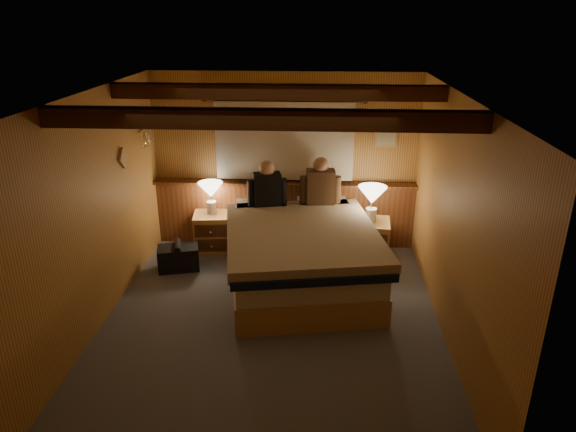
# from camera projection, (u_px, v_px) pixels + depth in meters

# --- Properties ---
(floor) EXTENTS (4.20, 4.20, 0.00)m
(floor) POSITION_uv_depth(u_px,v_px,m) (271.00, 322.00, 5.52)
(floor) COLOR #4F555E
(floor) RESTS_ON ground
(ceiling) EXTENTS (4.20, 4.20, 0.00)m
(ceiling) POSITION_uv_depth(u_px,v_px,m) (268.00, 96.00, 4.63)
(ceiling) COLOR #B68444
(ceiling) RESTS_ON wall_back
(wall_back) EXTENTS (3.60, 0.00, 3.60)m
(wall_back) POSITION_uv_depth(u_px,v_px,m) (285.00, 162.00, 7.03)
(wall_back) COLOR gold
(wall_back) RESTS_ON floor
(wall_left) EXTENTS (0.00, 4.20, 4.20)m
(wall_left) POSITION_uv_depth(u_px,v_px,m) (93.00, 215.00, 5.19)
(wall_left) COLOR gold
(wall_left) RESTS_ON floor
(wall_right) EXTENTS (0.00, 4.20, 4.20)m
(wall_right) POSITION_uv_depth(u_px,v_px,m) (455.00, 223.00, 4.97)
(wall_right) COLOR gold
(wall_right) RESTS_ON floor
(wall_front) EXTENTS (3.60, 0.00, 3.60)m
(wall_front) POSITION_uv_depth(u_px,v_px,m) (237.00, 348.00, 3.13)
(wall_front) COLOR gold
(wall_front) RESTS_ON floor
(wainscot) EXTENTS (3.60, 0.23, 0.94)m
(wainscot) POSITION_uv_depth(u_px,v_px,m) (285.00, 212.00, 7.23)
(wainscot) COLOR brown
(wainscot) RESTS_ON wall_back
(curtain_window) EXTENTS (2.18, 0.09, 1.11)m
(curtain_window) POSITION_uv_depth(u_px,v_px,m) (284.00, 140.00, 6.84)
(curtain_window) COLOR #492612
(curtain_window) RESTS_ON wall_back
(ceiling_beams) EXTENTS (3.60, 1.65, 0.16)m
(ceiling_beams) POSITION_uv_depth(u_px,v_px,m) (270.00, 103.00, 4.81)
(ceiling_beams) COLOR #492612
(ceiling_beams) RESTS_ON ceiling
(coat_rail) EXTENTS (0.05, 0.55, 0.24)m
(coat_rail) POSITION_uv_depth(u_px,v_px,m) (146.00, 135.00, 6.47)
(coat_rail) COLOR white
(coat_rail) RESTS_ON wall_left
(framed_print) EXTENTS (0.30, 0.04, 0.25)m
(framed_print) POSITION_uv_depth(u_px,v_px,m) (386.00, 138.00, 6.80)
(framed_print) COLOR tan
(framed_print) RESTS_ON wall_back
(bed) EXTENTS (2.04, 2.48, 0.76)m
(bed) POSITION_uv_depth(u_px,v_px,m) (301.00, 254.00, 6.17)
(bed) COLOR tan
(bed) RESTS_ON floor
(nightstand_left) EXTENTS (0.53, 0.49, 0.53)m
(nightstand_left) POSITION_uv_depth(u_px,v_px,m) (212.00, 232.00, 7.11)
(nightstand_left) COLOR tan
(nightstand_left) RESTS_ON floor
(nightstand_right) EXTENTS (0.57, 0.52, 0.59)m
(nightstand_right) POSITION_uv_depth(u_px,v_px,m) (368.00, 242.00, 6.75)
(nightstand_right) COLOR tan
(nightstand_right) RESTS_ON floor
(lamp_left) EXTENTS (0.34, 0.34, 0.44)m
(lamp_left) POSITION_uv_depth(u_px,v_px,m) (211.00, 192.00, 6.95)
(lamp_left) COLOR silver
(lamp_left) RESTS_ON nightstand_left
(lamp_right) EXTENTS (0.36, 0.36, 0.48)m
(lamp_right) POSITION_uv_depth(u_px,v_px,m) (372.00, 197.00, 6.50)
(lamp_right) COLOR silver
(lamp_right) RESTS_ON nightstand_right
(person_left) EXTENTS (0.50, 0.27, 0.62)m
(person_left) POSITION_uv_depth(u_px,v_px,m) (267.00, 187.00, 6.63)
(person_left) COLOR black
(person_left) RESTS_ON bed
(person_right) EXTENTS (0.54, 0.24, 0.65)m
(person_right) POSITION_uv_depth(u_px,v_px,m) (320.00, 185.00, 6.69)
(person_right) COLOR #482F1D
(person_right) RESTS_ON bed
(duffel_bag) EXTENTS (0.57, 0.43, 0.37)m
(duffel_bag) POSITION_uv_depth(u_px,v_px,m) (179.00, 257.00, 6.62)
(duffel_bag) COLOR black
(duffel_bag) RESTS_ON floor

